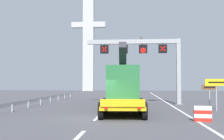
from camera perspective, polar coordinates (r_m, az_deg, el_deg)
ground at (r=17.89m, az=-3.35°, el=-10.04°), size 112.00×112.00×0.00m
lane_markings at (r=41.69m, az=1.18°, el=-5.73°), size 0.20×62.58×0.01m
edge_line_right at (r=29.91m, az=11.79°, el=-6.95°), size 0.20×63.00×0.01m
overhead_lane_gantry at (r=28.46m, az=7.36°, el=3.65°), size 9.94×0.90×7.09m
heavy_haul_truck_yellow at (r=24.24m, az=2.31°, el=-3.35°), size 3.43×14.13×5.30m
exit_sign_yellow at (r=23.31m, az=21.13°, el=-3.19°), size 1.79×0.15×2.58m
tourist_info_sign_brown at (r=25.21m, az=19.86°, el=-4.13°), size 1.33×0.15×2.09m
crash_barrier_striped at (r=17.13m, az=18.55°, el=-8.73°), size 1.06×0.63×0.90m
guardrail_left at (r=30.19m, az=-13.86°, el=-5.83°), size 0.13×26.12×0.76m
bridge_pylon_distant at (r=72.64m, az=-4.95°, el=7.11°), size 9.00×2.00×28.20m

